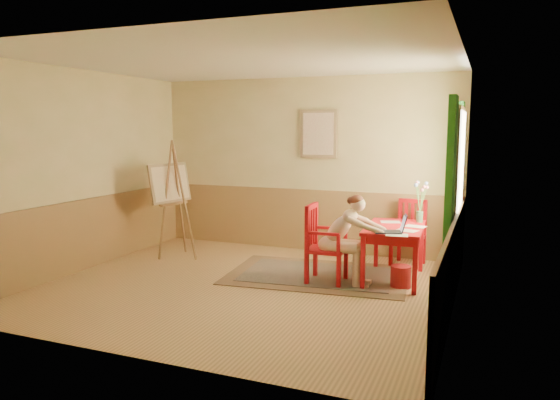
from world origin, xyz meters
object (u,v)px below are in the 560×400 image
at_px(chair_left, 323,244).
at_px(easel, 172,188).
at_px(figure, 345,235).
at_px(chair_back, 409,232).
at_px(laptop, 393,229).
at_px(table, 394,233).

height_order(chair_left, easel, easel).
bearing_deg(figure, chair_left, 178.02).
relative_size(chair_back, figure, 0.82).
relative_size(chair_back, laptop, 2.26).
distance_m(chair_left, laptop, 0.93).
xyz_separation_m(chair_back, easel, (-3.51, -0.83, 0.60)).
relative_size(chair_left, easel, 0.56).
distance_m(table, chair_back, 0.91).
height_order(table, chair_back, chair_back).
relative_size(laptop, easel, 0.23).
bearing_deg(chair_left, figure, -1.98).
xyz_separation_m(table, figure, (-0.54, -0.45, 0.01)).
xyz_separation_m(table, chair_left, (-0.84, -0.44, -0.12)).
height_order(table, figure, figure).
relative_size(chair_back, easel, 0.53).
bearing_deg(figure, laptop, 1.76).
distance_m(chair_back, laptop, 1.36).
xyz_separation_m(table, laptop, (0.05, -0.43, 0.14)).
bearing_deg(chair_back, table, -94.25).
bearing_deg(easel, chair_left, -10.91).
relative_size(table, figure, 1.06).
distance_m(figure, laptop, 0.61).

